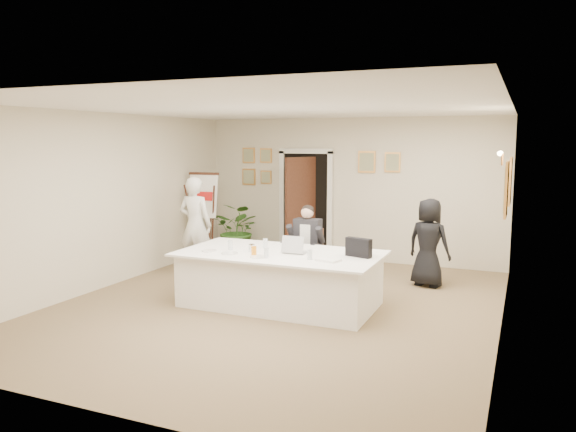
% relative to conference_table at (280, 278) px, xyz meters
% --- Properties ---
extents(floor, '(7.00, 7.00, 0.00)m').
position_rel_conference_table_xyz_m(floor, '(-0.02, -0.07, -0.39)').
color(floor, brown).
rests_on(floor, ground).
extents(ceiling, '(6.00, 7.00, 0.02)m').
position_rel_conference_table_xyz_m(ceiling, '(-0.02, -0.07, 2.41)').
color(ceiling, white).
rests_on(ceiling, wall_back).
extents(wall_back, '(6.00, 0.10, 2.80)m').
position_rel_conference_table_xyz_m(wall_back, '(-0.02, 3.43, 1.01)').
color(wall_back, beige).
rests_on(wall_back, floor).
extents(wall_front, '(6.00, 0.10, 2.80)m').
position_rel_conference_table_xyz_m(wall_front, '(-0.02, -3.57, 1.01)').
color(wall_front, beige).
rests_on(wall_front, floor).
extents(wall_left, '(0.10, 7.00, 2.80)m').
position_rel_conference_table_xyz_m(wall_left, '(-3.02, -0.07, 1.01)').
color(wall_left, beige).
rests_on(wall_left, floor).
extents(wall_right, '(0.10, 7.00, 2.80)m').
position_rel_conference_table_xyz_m(wall_right, '(2.98, -0.07, 1.01)').
color(wall_right, beige).
rests_on(wall_right, floor).
extents(doorway, '(1.14, 0.86, 2.20)m').
position_rel_conference_table_xyz_m(doorway, '(-0.90, 3.25, 0.65)').
color(doorway, black).
rests_on(doorway, floor).
extents(pictures_back_wall, '(3.40, 0.06, 0.80)m').
position_rel_conference_table_xyz_m(pictures_back_wall, '(-0.82, 3.40, 1.46)').
color(pictures_back_wall, gold).
rests_on(pictures_back_wall, wall_back).
extents(pictures_right_wall, '(0.06, 2.20, 0.80)m').
position_rel_conference_table_xyz_m(pictures_right_wall, '(2.95, 1.13, 1.36)').
color(pictures_right_wall, gold).
rests_on(pictures_right_wall, wall_right).
extents(wall_sconce, '(0.20, 0.30, 0.24)m').
position_rel_conference_table_xyz_m(wall_sconce, '(2.88, 1.13, 1.71)').
color(wall_sconce, '#BF7C3D').
rests_on(wall_sconce, wall_right).
extents(conference_table, '(2.87, 1.52, 0.78)m').
position_rel_conference_table_xyz_m(conference_table, '(0.00, 0.00, 0.00)').
color(conference_table, white).
rests_on(conference_table, floor).
extents(seated_man, '(0.70, 0.73, 1.35)m').
position_rel_conference_table_xyz_m(seated_man, '(-0.02, 1.11, 0.28)').
color(seated_man, black).
rests_on(seated_man, floor).
extents(flip_chart, '(0.61, 0.40, 1.71)m').
position_rel_conference_table_xyz_m(flip_chart, '(-2.59, 2.23, 0.40)').
color(flip_chart, black).
rests_on(flip_chart, floor).
extents(standing_man, '(0.64, 0.43, 1.73)m').
position_rel_conference_table_xyz_m(standing_man, '(-2.22, 1.28, 0.47)').
color(standing_man, white).
rests_on(standing_man, floor).
extents(standing_woman, '(0.80, 0.64, 1.44)m').
position_rel_conference_table_xyz_m(standing_woman, '(1.78, 1.93, 0.33)').
color(standing_woman, black).
rests_on(standing_woman, floor).
extents(potted_palm, '(1.04, 0.91, 1.10)m').
position_rel_conference_table_xyz_m(potted_palm, '(-2.18, 2.83, 0.16)').
color(potted_palm, '#336622').
rests_on(potted_palm, floor).
extents(laptop, '(0.33, 0.35, 0.28)m').
position_rel_conference_table_xyz_m(laptop, '(0.22, 0.06, 0.52)').
color(laptop, '#B7BABC').
rests_on(laptop, conference_table).
extents(laptop_bag, '(0.39, 0.20, 0.26)m').
position_rel_conference_table_xyz_m(laptop_bag, '(1.12, 0.13, 0.51)').
color(laptop_bag, black).
rests_on(laptop_bag, conference_table).
extents(paper_stack, '(0.34, 0.28, 0.03)m').
position_rel_conference_table_xyz_m(paper_stack, '(0.82, -0.29, 0.40)').
color(paper_stack, white).
rests_on(paper_stack, conference_table).
extents(plate_left, '(0.23, 0.23, 0.01)m').
position_rel_conference_table_xyz_m(plate_left, '(-0.97, -0.33, 0.39)').
color(plate_left, white).
rests_on(plate_left, conference_table).
extents(plate_mid, '(0.31, 0.31, 0.01)m').
position_rel_conference_table_xyz_m(plate_mid, '(-0.61, -0.37, 0.39)').
color(plate_mid, white).
rests_on(plate_mid, conference_table).
extents(plate_near, '(0.30, 0.30, 0.01)m').
position_rel_conference_table_xyz_m(plate_near, '(-0.13, -0.43, 0.39)').
color(plate_near, white).
rests_on(plate_near, conference_table).
extents(glass_a, '(0.08, 0.08, 0.14)m').
position_rel_conference_table_xyz_m(glass_a, '(-0.74, -0.12, 0.45)').
color(glass_a, silver).
rests_on(glass_a, conference_table).
extents(glass_b, '(0.08, 0.08, 0.14)m').
position_rel_conference_table_xyz_m(glass_b, '(-0.02, -0.42, 0.45)').
color(glass_b, silver).
rests_on(glass_b, conference_table).
extents(glass_c, '(0.07, 0.07, 0.14)m').
position_rel_conference_table_xyz_m(glass_c, '(0.57, -0.30, 0.45)').
color(glass_c, silver).
rests_on(glass_c, conference_table).
extents(glass_d, '(0.08, 0.08, 0.14)m').
position_rel_conference_table_xyz_m(glass_d, '(-0.33, 0.21, 0.45)').
color(glass_d, silver).
rests_on(glass_d, conference_table).
extents(oj_glass, '(0.08, 0.08, 0.13)m').
position_rel_conference_table_xyz_m(oj_glass, '(-0.23, -0.36, 0.45)').
color(oj_glass, orange).
rests_on(oj_glass, conference_table).
extents(steel_jug, '(0.09, 0.09, 0.11)m').
position_rel_conference_table_xyz_m(steel_jug, '(-0.39, -0.12, 0.44)').
color(steel_jug, silver).
rests_on(steel_jug, conference_table).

